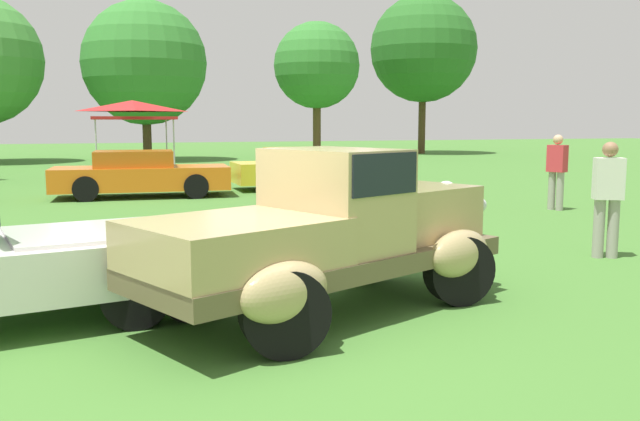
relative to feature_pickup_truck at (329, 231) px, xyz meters
name	(u,v)px	position (x,y,z in m)	size (l,w,h in m)	color
ground_plane	(262,329)	(-0.79, -0.33, -0.86)	(120.00, 120.00, 0.00)	#42752D
feature_pickup_truck	(329,231)	(0.00, 0.00, 0.00)	(4.32, 3.05, 1.70)	brown
show_car_orange	(140,174)	(-1.18, 11.86, -0.26)	(4.61, 1.98, 1.22)	orange
show_car_yellow	(304,168)	(3.57, 12.67, -0.26)	(4.19, 1.73, 1.22)	yellow
spectator_by_row	(557,169)	(7.53, 6.21, 0.05)	(0.38, 0.46, 1.69)	#9E998E
spectator_far_side	(608,196)	(4.76, 1.44, 0.05)	(0.46, 0.38, 1.69)	#9E998E
canopy_tent_center_field	(132,109)	(-1.00, 17.96, 1.56)	(2.77, 2.77, 2.71)	#B7B7BC
treeline_center	(145,63)	(0.24, 29.17, 4.04)	(6.21, 6.21, 8.01)	#47331E
treeline_mid_right	(317,66)	(9.40, 29.35, 4.15)	(4.71, 4.71, 7.39)	brown
treeline_far_right	(423,49)	(17.08, 31.80, 5.54)	(6.52, 6.52, 9.68)	#47331E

